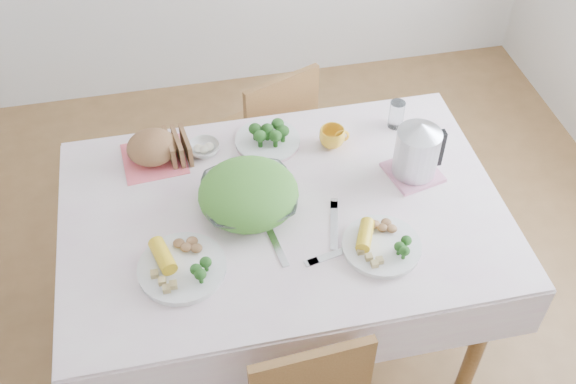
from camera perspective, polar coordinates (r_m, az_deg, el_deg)
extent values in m
plane|color=brown|center=(2.90, -0.31, -11.69)|extent=(3.60, 3.60, 0.00)
cube|color=brown|center=(2.59, -0.34, -7.24)|extent=(1.40, 0.90, 0.75)
cube|color=white|center=(2.30, -0.39, -1.53)|extent=(1.50, 1.00, 0.01)
cube|color=brown|center=(3.08, -2.22, 5.73)|extent=(0.48, 0.48, 0.83)
imported|color=white|center=(2.28, -3.34, -0.57)|extent=(0.32, 0.32, 0.08)
cylinder|color=white|center=(2.14, -8.95, -6.41)|extent=(0.30, 0.30, 0.02)
cylinder|color=white|center=(2.19, 7.91, -4.57)|extent=(0.36, 0.36, 0.02)
cylinder|color=beige|center=(2.53, -1.74, 4.31)|extent=(0.31, 0.31, 0.02)
cube|color=#FF6570|center=(2.52, -11.24, 2.78)|extent=(0.24, 0.24, 0.00)
ellipsoid|color=brown|center=(2.48, -11.43, 3.72)|extent=(0.19, 0.18, 0.11)
imported|color=white|center=(2.50, -7.12, 3.67)|extent=(0.12, 0.12, 0.04)
imported|color=yellow|center=(2.51, 3.75, 4.64)|extent=(0.11, 0.11, 0.08)
cylinder|color=white|center=(2.60, 9.19, 6.66)|extent=(0.07, 0.07, 0.11)
cube|color=pink|center=(2.45, 10.52, 1.67)|extent=(0.21, 0.21, 0.01)
cylinder|color=#B2B5BA|center=(2.37, 10.88, 3.62)|extent=(0.16, 0.16, 0.22)
cube|color=silver|center=(2.19, -1.07, -4.36)|extent=(0.05, 0.21, 0.00)
cube|color=silver|center=(2.25, 3.93, -2.80)|extent=(0.08, 0.21, 0.00)
cube|color=silver|center=(2.17, 4.31, -5.14)|extent=(0.22, 0.07, 0.00)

